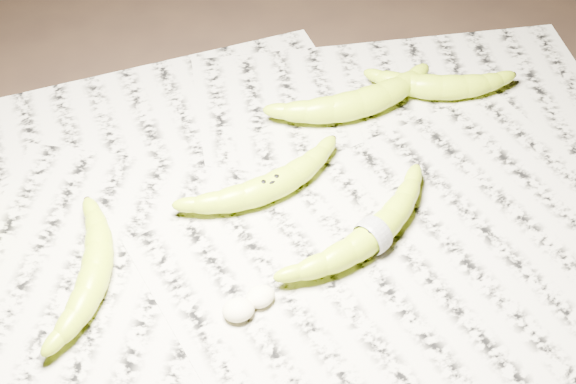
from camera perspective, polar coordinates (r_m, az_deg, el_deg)
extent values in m
plane|color=black|center=(0.95, 1.27, -2.46)|extent=(3.00, 3.00, 0.00)
cube|color=#ACA893|center=(0.95, -1.13, -1.57)|extent=(0.90, 0.70, 0.01)
torus|color=white|center=(0.91, 6.06, -2.95)|extent=(0.03, 0.04, 0.04)
ellipsoid|color=beige|center=(0.85, -3.57, -8.21)|extent=(0.03, 0.03, 0.02)
ellipsoid|color=beige|center=(0.87, -1.95, -7.21)|extent=(0.03, 0.03, 0.02)
ellipsoid|color=beige|center=(0.86, -2.08, -7.41)|extent=(0.03, 0.02, 0.02)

